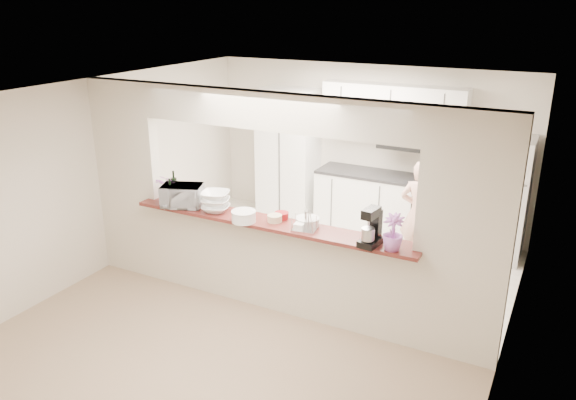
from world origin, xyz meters
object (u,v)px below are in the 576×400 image
Objects in this scene: refrigerator at (499,198)px; toaster_oven at (182,196)px; person at (419,216)px; stand_mixer at (371,228)px.

refrigerator reaches higher than toaster_oven.
toaster_oven is 0.32× the size of person.
refrigerator reaches higher than person.
toaster_oven is 3.05m from person.
person is at bearing 89.84° from stand_mixer.
toaster_oven is at bearing 43.35° from person.
person is at bearing 16.84° from toaster_oven.
stand_mixer is at bearing -22.83° from toaster_oven.
stand_mixer is 1.99m from person.
person is (2.35, 1.89, -0.48)m from toaster_oven.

